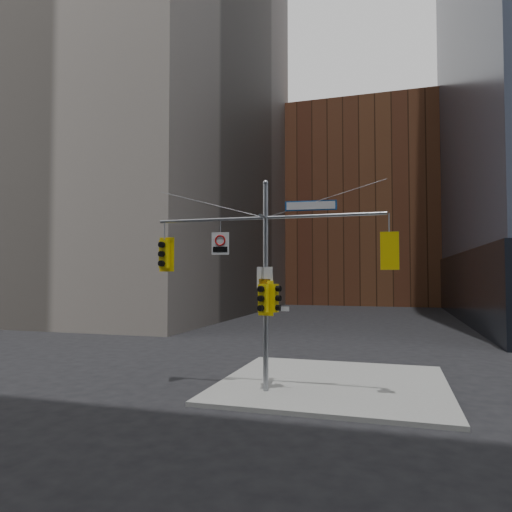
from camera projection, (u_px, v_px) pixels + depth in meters
The scene contains 13 objects.
ground at pixel (248, 412), 13.40m from camera, with size 160.00×160.00×0.00m, color black.
sidewalk_corner at pixel (333, 384), 16.66m from camera, with size 8.00×8.00×0.15m, color gray.
brick_midrise at pixel (364, 210), 69.48m from camera, with size 26.00×20.00×28.00m, color brown.
signal_assembly at pixel (266, 264), 15.50m from camera, with size 8.00×0.80×7.30m.
traffic_light_west_arm at pixel (164, 254), 16.63m from camera, with size 0.60×0.49×1.26m.
traffic_light_east_arm at pixel (389, 251), 14.35m from camera, with size 0.57×0.47×1.19m.
traffic_light_pole_side at pixel (275, 298), 15.35m from camera, with size 0.41×0.35×0.96m.
traffic_light_pole_front at pixel (264, 298), 15.19m from camera, with size 0.55×0.51×1.18m.
street_sign_blade at pixel (311, 206), 15.13m from camera, with size 1.71×0.19×0.33m.
regulatory_sign_arm at pixel (220, 243), 15.98m from camera, with size 0.63×0.11×0.79m.
regulatory_sign_pole at pixel (265, 278), 15.37m from camera, with size 0.56×0.08×0.73m.
street_blade_ew at pixel (279, 309), 15.31m from camera, with size 0.74×0.11×0.15m.
street_blade_ns at pixel (269, 306), 15.87m from camera, with size 0.09×0.69×0.14m.
Camera 1 is at (4.15, -12.94, 4.04)m, focal length 32.00 mm.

